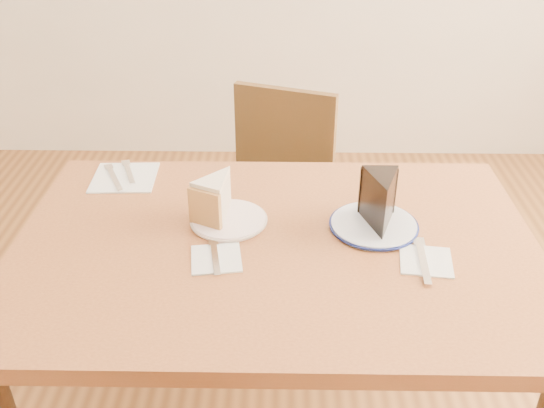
{
  "coord_description": "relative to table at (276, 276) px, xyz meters",
  "views": [
    {
      "loc": [
        0.01,
        -1.14,
        1.54
      ],
      "look_at": [
        -0.01,
        0.08,
        0.8
      ],
      "focal_mm": 40.0,
      "sensor_mm": 36.0,
      "label": 1
    }
  ],
  "objects": [
    {
      "name": "table",
      "position": [
        0.0,
        0.0,
        0.0
      ],
      "size": [
        1.2,
        0.8,
        0.75
      ],
      "color": "brown",
      "rests_on": "ground"
    },
    {
      "name": "chair_far",
      "position": [
        -0.02,
        0.62,
        -0.18
      ],
      "size": [
        0.53,
        0.53,
        0.84
      ],
      "rotation": [
        0.0,
        0.0,
        2.8
      ],
      "color": "#34200F",
      "rests_on": "ground"
    },
    {
      "name": "plate_cream",
      "position": [
        -0.11,
        0.08,
        0.1
      ],
      "size": [
        0.18,
        0.18,
        0.01
      ],
      "primitive_type": "cylinder",
      "color": "white",
      "rests_on": "table"
    },
    {
      "name": "plate_navy",
      "position": [
        0.23,
        0.06,
        0.1
      ],
      "size": [
        0.2,
        0.2,
        0.01
      ],
      "primitive_type": "cylinder",
      "color": "white",
      "rests_on": "table"
    },
    {
      "name": "carrot_cake",
      "position": [
        -0.14,
        0.1,
        0.16
      ],
      "size": [
        0.12,
        0.14,
        0.09
      ],
      "primitive_type": null,
      "rotation": [
        0.0,
        0.0,
        -0.45
      ],
      "color": "beige",
      "rests_on": "plate_cream"
    },
    {
      "name": "chocolate_cake",
      "position": [
        0.24,
        0.05,
        0.17
      ],
      "size": [
        0.09,
        0.12,
        0.12
      ],
      "primitive_type": null,
      "rotation": [
        0.0,
        0.0,
        3.14
      ],
      "color": "black",
      "rests_on": "plate_navy"
    },
    {
      "name": "napkin_cream",
      "position": [
        -0.13,
        -0.07,
        0.1
      ],
      "size": [
        0.12,
        0.12,
        0.0
      ],
      "primitive_type": "cube",
      "rotation": [
        0.0,
        0.0,
        0.14
      ],
      "color": "white",
      "rests_on": "table"
    },
    {
      "name": "napkin_navy",
      "position": [
        0.33,
        -0.07,
        0.1
      ],
      "size": [
        0.13,
        0.13,
        0.0
      ],
      "primitive_type": "cube",
      "rotation": [
        0.0,
        0.0,
        -0.14
      ],
      "color": "white",
      "rests_on": "table"
    },
    {
      "name": "napkin_spare",
      "position": [
        -0.41,
        0.3,
        0.1
      ],
      "size": [
        0.17,
        0.17,
        0.0
      ],
      "primitive_type": "cube",
      "rotation": [
        0.0,
        0.0,
        0.04
      ],
      "color": "white",
      "rests_on": "table"
    },
    {
      "name": "fork_cream",
      "position": [
        -0.13,
        -0.07,
        0.1
      ],
      "size": [
        0.04,
        0.14,
        0.0
      ],
      "primitive_type": "cube",
      "rotation": [
        0.0,
        0.0,
        0.17
      ],
      "color": "silver",
      "rests_on": "napkin_cream"
    },
    {
      "name": "knife_navy",
      "position": [
        0.32,
        -0.08,
        0.1
      ],
      "size": [
        0.03,
        0.17,
        0.0
      ],
      "primitive_type": "cube",
      "rotation": [
        0.0,
        0.0,
        -0.07
      ],
      "color": "silver",
      "rests_on": "napkin_navy"
    },
    {
      "name": "fork_spare",
      "position": [
        -0.41,
        0.32,
        0.1
      ],
      "size": [
        0.06,
        0.14,
        0.0
      ],
      "primitive_type": "cube",
      "rotation": [
        0.0,
        0.0,
        0.36
      ],
      "color": "silver",
      "rests_on": "napkin_spare"
    },
    {
      "name": "knife_spare",
      "position": [
        -0.44,
        0.29,
        0.1
      ],
      "size": [
        0.08,
        0.15,
        0.0
      ],
      "primitive_type": "cube",
      "rotation": [
        0.0,
        0.0,
        0.45
      ],
      "color": "silver",
      "rests_on": "napkin_spare"
    }
  ]
}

